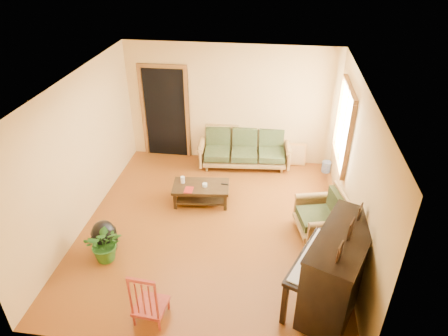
# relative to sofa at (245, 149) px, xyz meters

# --- Properties ---
(floor) EXTENTS (5.00, 5.00, 0.00)m
(floor) POSITION_rel_sofa_xyz_m (-0.36, -2.19, -0.42)
(floor) COLOR #592B0B
(floor) RESTS_ON ground
(doorway) EXTENTS (1.08, 0.16, 2.05)m
(doorway) POSITION_rel_sofa_xyz_m (-1.81, 0.29, 0.61)
(doorway) COLOR black
(doorway) RESTS_ON floor
(window) EXTENTS (0.12, 1.36, 1.46)m
(window) POSITION_rel_sofa_xyz_m (1.85, -0.89, 1.08)
(window) COLOR white
(window) RESTS_ON right_wall
(sofa) EXTENTS (2.02, 0.99, 0.84)m
(sofa) POSITION_rel_sofa_xyz_m (0.00, 0.00, 0.00)
(sofa) COLOR olive
(sofa) RESTS_ON floor
(coffee_table) EXTENTS (1.11, 0.68, 0.38)m
(coffee_table) POSITION_rel_sofa_xyz_m (-0.69, -1.50, -0.23)
(coffee_table) COLOR black
(coffee_table) RESTS_ON floor
(armchair) EXTENTS (0.98, 1.01, 0.84)m
(armchair) POSITION_rel_sofa_xyz_m (1.47, -2.12, -0.00)
(armchair) COLOR olive
(armchair) RESTS_ON floor
(piano) EXTENTS (1.35, 1.66, 1.27)m
(piano) POSITION_rel_sofa_xyz_m (1.58, -3.68, 0.22)
(piano) COLOR black
(piano) RESTS_ON floor
(footstool) EXTENTS (0.46, 0.46, 0.39)m
(footstool) POSITION_rel_sofa_xyz_m (-2.01, -2.97, -0.23)
(footstool) COLOR black
(footstool) RESTS_ON floor
(red_chair) EXTENTS (0.45, 0.49, 0.88)m
(red_chair) POSITION_rel_sofa_xyz_m (-0.86, -4.21, 0.02)
(red_chair) COLOR maroon
(red_chair) RESTS_ON floor
(leaning_frame) EXTENTS (0.41, 0.10, 0.54)m
(leaning_frame) POSITION_rel_sofa_xyz_m (1.14, 0.18, -0.15)
(leaning_frame) COLOR #C78E42
(leaning_frame) RESTS_ON floor
(ceramic_crock) EXTENTS (0.23, 0.23, 0.24)m
(ceramic_crock) POSITION_rel_sofa_xyz_m (1.78, -0.02, -0.30)
(ceramic_crock) COLOR #344F9C
(ceramic_crock) RESTS_ON floor
(potted_plant) EXTENTS (0.69, 0.63, 0.65)m
(potted_plant) POSITION_rel_sofa_xyz_m (-1.88, -3.22, -0.10)
(potted_plant) COLOR #255719
(potted_plant) RESTS_ON floor
(book) EXTENTS (0.16, 0.21, 0.02)m
(book) POSITION_rel_sofa_xyz_m (-0.95, -1.70, -0.03)
(book) COLOR maroon
(book) RESTS_ON coffee_table
(candle) EXTENTS (0.09, 0.09, 0.13)m
(candle) POSITION_rel_sofa_xyz_m (-1.04, -1.46, 0.03)
(candle) COLOR white
(candle) RESTS_ON coffee_table
(glass_jar) EXTENTS (0.10, 0.10, 0.06)m
(glass_jar) POSITION_rel_sofa_xyz_m (-0.61, -1.52, -0.01)
(glass_jar) COLOR silver
(glass_jar) RESTS_ON coffee_table
(remote) EXTENTS (0.14, 0.05, 0.01)m
(remote) POSITION_rel_sofa_xyz_m (-0.24, -1.41, -0.03)
(remote) COLOR black
(remote) RESTS_ON coffee_table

